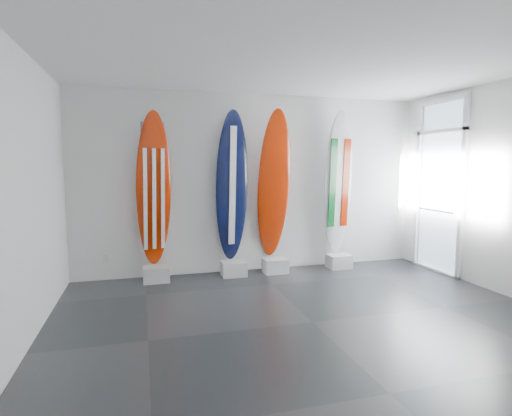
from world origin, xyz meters
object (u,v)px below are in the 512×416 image
object	(u,v)px
surfboard_navy	(232,186)
surfboard_usa	(154,189)
surfboard_italy	(338,183)
surfboard_swiss	(274,185)

from	to	relation	value
surfboard_navy	surfboard_usa	bearing A→B (deg)	169.73
surfboard_usa	surfboard_navy	distance (m)	1.24
surfboard_usa	surfboard_italy	world-z (taller)	surfboard_italy
surfboard_navy	surfboard_swiss	xyz separation A→B (m)	(0.72, 0.00, 0.01)
surfboard_usa	surfboard_swiss	bearing A→B (deg)	-13.27
surfboard_italy	surfboard_usa	bearing A→B (deg)	171.79
surfboard_navy	surfboard_italy	distance (m)	1.91
surfboard_usa	surfboard_swiss	size ratio (longest dim) A/B	0.96
surfboard_swiss	surfboard_italy	bearing A→B (deg)	-3.37
surfboard_usa	surfboard_swiss	distance (m)	1.96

